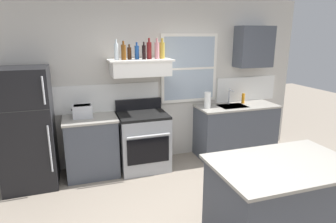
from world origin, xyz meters
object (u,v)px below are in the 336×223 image
object	(u,v)px
bottle_blue_liqueur	(137,52)
bottle_rose_pink	(157,50)
refrigerator	(27,129)
bottle_red_label_wine	(149,50)
paper_towel_roll	(208,100)
bottle_champagne_gold_foil	(162,50)
bottle_brown_stout	(129,53)
toaster	(82,111)
stove_range	(143,141)
bottle_amber_wine	(124,52)
bottle_balsamic_dark	(144,52)
kitchen_island	(280,204)
bottle_clear_tall	(116,51)
dish_soap_bottle	(243,98)

from	to	relation	value
bottle_blue_liqueur	bottle_rose_pink	distance (m)	0.31
refrigerator	bottle_red_label_wine	xyz separation A→B (m)	(1.79, 0.11, 1.03)
paper_towel_roll	bottle_champagne_gold_foil	bearing A→B (deg)	175.61
paper_towel_roll	bottle_rose_pink	bearing A→B (deg)	178.55
bottle_brown_stout	toaster	bearing A→B (deg)	-177.57
toaster	bottle_champagne_gold_foil	bearing A→B (deg)	0.89
stove_range	bottle_amber_wine	size ratio (longest dim) A/B	3.98
bottle_amber_wine	bottle_balsamic_dark	xyz separation A→B (m)	(0.30, -0.00, -0.01)
bottle_balsamic_dark	kitchen_island	xyz separation A→B (m)	(0.84, -2.20, -1.40)
bottle_red_label_wine	paper_towel_roll	size ratio (longest dim) A/B	1.15
bottle_red_label_wine	kitchen_island	size ratio (longest dim) A/B	0.22
toaster	bottle_red_label_wine	world-z (taller)	bottle_red_label_wine
bottle_clear_tall	kitchen_island	bearing A→B (deg)	-60.43
bottle_brown_stout	bottle_champagne_gold_foil	world-z (taller)	bottle_champagne_gold_foil
bottle_clear_tall	stove_range	bearing A→B (deg)	-6.64
refrigerator	dish_soap_bottle	bearing A→B (deg)	2.60
dish_soap_bottle	kitchen_island	size ratio (longest dim) A/B	0.13
toaster	bottle_balsamic_dark	world-z (taller)	bottle_balsamic_dark
stove_range	bottle_champagne_gold_foil	bearing A→B (deg)	15.34
refrigerator	dish_soap_bottle	distance (m)	3.54
bottle_blue_liqueur	kitchen_island	bearing A→B (deg)	-67.47
bottle_clear_tall	bottle_blue_liqueur	world-z (taller)	bottle_clear_tall
bottle_blue_liqueur	refrigerator	bearing A→B (deg)	-175.74
bottle_brown_stout	dish_soap_bottle	xyz separation A→B (m)	(2.04, 0.03, -0.84)
kitchen_island	bottle_clear_tall	bearing A→B (deg)	119.57
bottle_clear_tall	paper_towel_roll	xyz separation A→B (m)	(1.49, -0.00, -0.83)
bottle_brown_stout	bottle_red_label_wine	distance (m)	0.30
stove_range	paper_towel_roll	distance (m)	1.27
bottle_champagne_gold_foil	dish_soap_bottle	world-z (taller)	bottle_champagne_gold_foil
bottle_amber_wine	bottle_brown_stout	size ratio (longest dim) A/B	1.23
toaster	bottle_clear_tall	size ratio (longest dim) A/B	1.00
kitchen_island	toaster	bearing A→B (deg)	128.58
stove_range	kitchen_island	distance (m)	2.34
paper_towel_roll	bottle_balsamic_dark	bearing A→B (deg)	179.84
refrigerator	kitchen_island	world-z (taller)	refrigerator
toaster	dish_soap_bottle	size ratio (longest dim) A/B	1.65
bottle_brown_stout	bottle_rose_pink	bearing A→B (deg)	-6.79
bottle_blue_liqueur	bottle_rose_pink	world-z (taller)	bottle_rose_pink
bottle_clear_tall	bottle_champagne_gold_foil	world-z (taller)	bottle_champagne_gold_foil
bottle_red_label_wine	kitchen_island	bearing A→B (deg)	-71.60
bottle_rose_pink	paper_towel_roll	world-z (taller)	bottle_rose_pink
toaster	paper_towel_roll	distance (m)	2.02
bottle_clear_tall	kitchen_island	distance (m)	2.90
bottle_red_label_wine	bottle_clear_tall	bearing A→B (deg)	-174.70
bottle_rose_pink	toaster	bearing A→B (deg)	179.11
bottle_balsamic_dark	bottle_brown_stout	bearing A→B (deg)	161.71
bottle_rose_pink	bottle_champagne_gold_foil	xyz separation A→B (m)	(0.09, 0.04, 0.00)
bottle_amber_wine	bottle_champagne_gold_foil	distance (m)	0.61
bottle_red_label_wine	bottle_balsamic_dark	bearing A→B (deg)	-152.82
refrigerator	bottle_brown_stout	xyz separation A→B (m)	(1.49, 0.13, 0.99)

